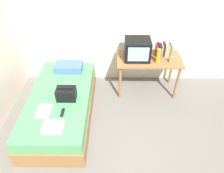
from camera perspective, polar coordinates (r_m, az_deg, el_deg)
name	(u,v)px	position (r m, az deg, el deg)	size (l,w,h in m)	color
ground_plane	(119,158)	(3.21, 1.98, -18.85)	(8.00, 8.00, 0.00)	slate
wall_back	(119,18)	(3.96, 2.01, 18.16)	(5.20, 0.10, 2.60)	beige
bed	(62,105)	(3.67, -13.61, -5.01)	(1.00, 2.00, 0.47)	olive
desk	(149,63)	(3.91, 9.95, 6.47)	(1.16, 0.60, 0.74)	olive
tv	(137,49)	(3.73, 6.95, 10.02)	(0.44, 0.39, 0.36)	black
water_bottle	(158,56)	(3.70, 12.49, 8.14)	(0.08, 0.08, 0.26)	orange
book_row	(164,50)	(3.96, 13.95, 9.72)	(0.29, 0.17, 0.24)	#B72D33
picture_frame	(173,59)	(3.80, 16.20, 7.11)	(0.11, 0.02, 0.12)	#9E754C
pillow	(69,67)	(4.01, -11.64, 5.23)	(0.50, 0.31, 0.13)	#4766AD
handbag	(66,94)	(3.35, -12.36, -1.94)	(0.30, 0.20, 0.23)	black
magazine	(44,111)	(3.30, -18.10, -6.34)	(0.21, 0.29, 0.01)	white
remote_dark	(63,113)	(3.19, -13.35, -6.92)	(0.04, 0.16, 0.02)	black
folded_towel	(53,127)	(3.01, -15.76, -10.52)	(0.28, 0.22, 0.06)	white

